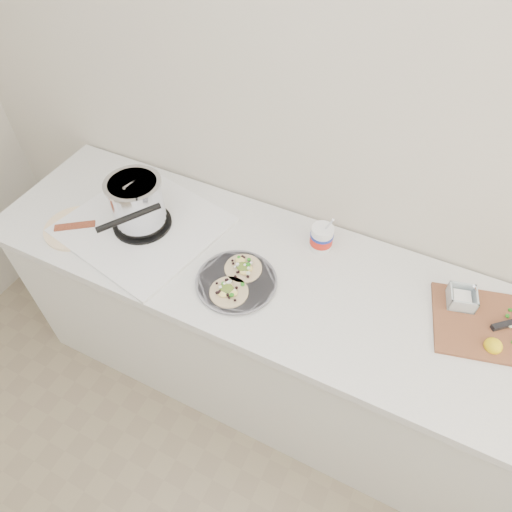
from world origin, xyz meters
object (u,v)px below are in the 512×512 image
at_px(taco_plate, 236,280).
at_px(tub, 323,236).
at_px(stove, 139,210).
at_px(bacon_plate, 76,228).
at_px(cutboard, 496,322).

relative_size(taco_plate, tub, 1.49).
xyz_separation_m(stove, bacon_plate, (-0.24, -0.13, -0.08)).
bearing_deg(taco_plate, cutboard, 14.54).
height_order(tub, bacon_plate, tub).
bearing_deg(tub, bacon_plate, -159.75).
bearing_deg(cutboard, taco_plate, -179.41).
bearing_deg(tub, cutboard, -6.57).
bearing_deg(bacon_plate, stove, 28.71).
bearing_deg(tub, taco_plate, -125.43).
bearing_deg(tub, stove, -162.93).
xyz_separation_m(taco_plate, tub, (0.21, 0.30, 0.05)).
bearing_deg(taco_plate, stove, 169.32).
distance_m(taco_plate, bacon_plate, 0.71).
relative_size(stove, cutboard, 1.42).
xyz_separation_m(tub, cutboard, (0.65, -0.07, -0.05)).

